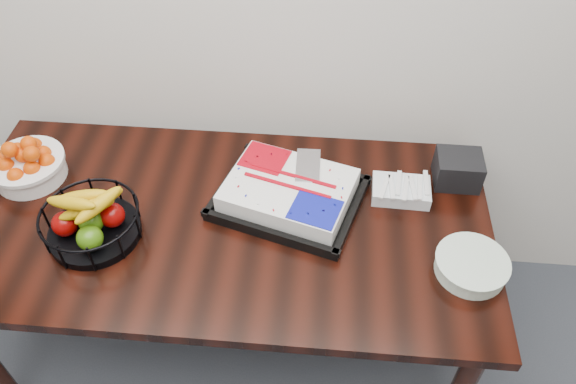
# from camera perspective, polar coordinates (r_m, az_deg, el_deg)

# --- Properties ---
(table) EXTENTS (1.80, 0.90, 0.75)m
(table) POSITION_cam_1_polar(r_m,az_deg,el_deg) (1.96, -6.50, -4.36)
(table) COLOR black
(table) RESTS_ON ground
(cake_tray) EXTENTS (0.56, 0.49, 0.10)m
(cake_tray) POSITION_cam_1_polar(r_m,az_deg,el_deg) (1.91, 0.09, -0.09)
(cake_tray) COLOR black
(cake_tray) RESTS_ON table
(tangerine_bowl) EXTENTS (0.27, 0.27, 0.17)m
(tangerine_bowl) POSITION_cam_1_polar(r_m,az_deg,el_deg) (2.18, -25.08, 2.81)
(tangerine_bowl) COLOR white
(tangerine_bowl) RESTS_ON table
(fruit_basket) EXTENTS (0.31, 0.31, 0.17)m
(fruit_basket) POSITION_cam_1_polar(r_m,az_deg,el_deg) (1.90, -19.37, -2.77)
(fruit_basket) COLOR black
(fruit_basket) RESTS_ON table
(plate_stack) EXTENTS (0.23, 0.23, 0.06)m
(plate_stack) POSITION_cam_1_polar(r_m,az_deg,el_deg) (1.82, 18.11, -7.14)
(plate_stack) COLOR white
(plate_stack) RESTS_ON table
(fork_bag) EXTENTS (0.20, 0.13, 0.06)m
(fork_bag) POSITION_cam_1_polar(r_m,az_deg,el_deg) (1.98, 11.40, 0.20)
(fork_bag) COLOR silver
(fork_bag) RESTS_ON table
(napkin_box) EXTENTS (0.16, 0.14, 0.11)m
(napkin_box) POSITION_cam_1_polar(r_m,az_deg,el_deg) (2.06, 16.87, 2.21)
(napkin_box) COLOR black
(napkin_box) RESTS_ON table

